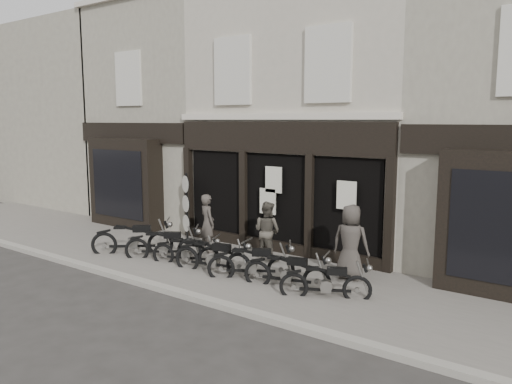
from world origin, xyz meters
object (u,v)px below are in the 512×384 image
Objects in this scene: motorcycle_6 at (326,285)px; motorcycle_3 at (213,260)px; man_right at (351,242)px; motorcycle_2 at (187,254)px; man_left at (207,223)px; man_centre at (267,231)px; motorcycle_4 at (252,266)px; motorcycle_1 at (164,248)px; motorcycle_0 at (133,242)px; advert_sign_post at (186,209)px; motorcycle_5 at (288,275)px.

motorcycle_3 is at bearing 153.27° from motorcycle_6.
motorcycle_6 is 1.01× the size of man_right.
man_left is at bearing 84.88° from motorcycle_2.
motorcycle_6 is 3.20m from man_centre.
man_right is (2.57, -0.17, 0.10)m from man_centre.
motorcycle_4 is at bearing 178.09° from man_left.
motorcycle_1 is 1.98m from motorcycle_3.
man_left is at bearing 10.76° from man_centre.
motorcycle_3 is at bearing 75.23° from man_centre.
advert_sign_post is at bearing 49.90° from motorcycle_0.
motorcycle_0 is 2.01m from motorcycle_2.
motorcycle_5 is at bearing 3.17° from advert_sign_post.
motorcycle_2 is 0.97× the size of motorcycle_4.
advert_sign_post is (-1.97, 2.04, 0.73)m from motorcycle_2.
motorcycle_1 is at bearing -29.83° from motorcycle_0.
motorcycle_3 is 1.06× the size of motorcycle_5.
advert_sign_post reaches higher than motorcycle_6.
man_left is at bearing 121.92° from motorcycle_4.
motorcycle_0 is 6.34m from man_right.
motorcycle_0 is 0.96× the size of motorcycle_5.
man_right is 6.13m from advert_sign_post.
motorcycle_3 is 3.47m from man_right.
motorcycle_0 is at bearing -66.07° from advert_sign_post.
motorcycle_4 is 0.85× the size of advert_sign_post.
motorcycle_6 is 6.62m from advert_sign_post.
motorcycle_5 is 0.91× the size of advert_sign_post.
motorcycle_6 is at bearing -22.20° from motorcycle_2.
motorcycle_3 is (1.05, -0.13, 0.05)m from motorcycle_2.
man_left is 4.48m from man_right.
man_centre is at bearing 79.25° from motorcycle_4.
man_right is at bearing -2.72° from motorcycle_2.
man_left is 0.93× the size of man_right.
advert_sign_post is at bearing 132.35° from motorcycle_3.
motorcycle_0 is 1.07× the size of motorcycle_1.
motorcycle_4 is 1.06m from motorcycle_5.
motorcycle_5 is (4.13, -0.05, -0.01)m from motorcycle_1.
motorcycle_3 is 2.04m from man_left.
man_right reaches higher than motorcycle_2.
advert_sign_post is at bearing 80.94° from motorcycle_1.
advert_sign_post reaches higher than motorcycle_2.
motorcycle_2 is 3.21m from motorcycle_5.
motorcycle_2 is 0.82× the size of advert_sign_post.
man_right reaches higher than motorcycle_0.
motorcycle_0 is 1.08× the size of man_right.
motorcycle_4 reaches higher than motorcycle_6.
motorcycle_2 is 1.01× the size of motorcycle_6.
motorcycle_6 is 1.13× the size of man_centre.
man_left reaches higher than motorcycle_1.
motorcycle_3 is at bearing 168.30° from motorcycle_5.
man_left is 0.75× the size of advert_sign_post.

